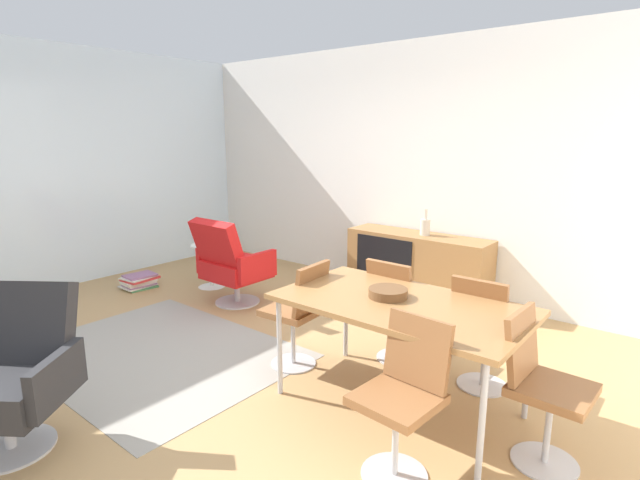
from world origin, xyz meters
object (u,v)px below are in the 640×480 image
(sideboard, at_px, (417,259))
(dining_chair_front_right, at_px, (404,392))
(armchair_black_shell, at_px, (9,370))
(dining_chair_back_right, at_px, (483,328))
(dining_chair_back_left, at_px, (396,306))
(magazine_stack, at_px, (139,281))
(wooden_bowl_on_table, at_px, (388,293))
(dining_chair_far_end, at_px, (541,383))
(dining_table, at_px, (400,308))
(side_table_round, at_px, (211,261))
(lounge_chair_red, at_px, (231,262))
(fruit_bowl, at_px, (209,241))
(dining_chair_near_window, at_px, (299,310))
(vase_cobalt, at_px, (425,226))

(sideboard, xyz_separation_m, dining_chair_front_right, (1.34, -2.64, 0.03))
(armchair_black_shell, bearing_deg, dining_chair_back_right, 51.17)
(dining_chair_front_right, relative_size, dining_chair_back_left, 1.00)
(armchair_black_shell, bearing_deg, magazine_stack, 136.01)
(wooden_bowl_on_table, relative_size, dining_chair_far_end, 0.30)
(dining_table, distance_m, dining_chair_far_end, 0.92)
(armchair_black_shell, xyz_separation_m, side_table_round, (-1.53, 2.66, -0.15))
(magazine_stack, bearing_deg, dining_chair_far_end, -3.68)
(dining_chair_back_right, height_order, lounge_chair_red, lounge_chair_red)
(dining_chair_back_right, height_order, fruit_bowl, dining_chair_back_right)
(armchair_black_shell, bearing_deg, dining_chair_near_window, 70.09)
(sideboard, height_order, dining_chair_back_left, dining_chair_back_left)
(vase_cobalt, bearing_deg, dining_table, -66.41)
(wooden_bowl_on_table, relative_size, dining_chair_near_window, 0.30)
(dining_chair_back_right, bearing_deg, magazine_stack, -176.30)
(side_table_round, bearing_deg, dining_chair_front_right, -22.67)
(dining_chair_back_right, distance_m, lounge_chair_red, 2.75)
(wooden_bowl_on_table, distance_m, dining_chair_near_window, 0.84)
(dining_chair_near_window, bearing_deg, fruit_bowl, 158.35)
(wooden_bowl_on_table, bearing_deg, dining_chair_back_left, 114.30)
(lounge_chair_red, relative_size, magazine_stack, 2.34)
(dining_table, distance_m, dining_chair_front_right, 0.70)
(dining_chair_far_end, xyz_separation_m, armchair_black_shell, (-2.43, -1.79, -0.00))
(sideboard, distance_m, armchair_black_shell, 3.91)
(fruit_bowl, bearing_deg, lounge_chair_red, -20.43)
(dining_chair_back_left, height_order, dining_chair_near_window, same)
(dining_table, relative_size, dining_chair_far_end, 1.87)
(dining_chair_near_window, height_order, dining_chair_far_end, same)
(magazine_stack, bearing_deg, sideboard, 33.39)
(dining_chair_back_right, xyz_separation_m, armchair_black_shell, (-1.89, -2.35, -0.00))
(dining_chair_back_right, distance_m, side_table_round, 3.44)
(dining_table, distance_m, dining_chair_near_window, 0.92)
(dining_chair_far_end, bearing_deg, dining_chair_near_window, 179.91)
(wooden_bowl_on_table, relative_size, dining_chair_front_right, 0.30)
(dining_table, distance_m, armchair_black_shell, 2.37)
(wooden_bowl_on_table, xyz_separation_m, dining_chair_back_right, (0.46, 0.54, -0.30))
(sideboard, relative_size, side_table_round, 3.08)
(dining_table, relative_size, dining_chair_front_right, 1.87)
(dining_chair_near_window, bearing_deg, armchair_black_shell, -109.91)
(dining_chair_back_right, bearing_deg, dining_chair_back_left, -180.00)
(sideboard, xyz_separation_m, vase_cobalt, (0.08, 0.00, 0.38))
(armchair_black_shell, distance_m, fruit_bowl, 3.07)
(dining_chair_back_right, bearing_deg, armchair_black_shell, -128.83)
(lounge_chair_red, bearing_deg, dining_chair_near_window, -22.19)
(dining_chair_back_right, bearing_deg, dining_chair_front_right, -89.82)
(dining_chair_near_window, distance_m, side_table_round, 2.35)
(vase_cobalt, height_order, dining_chair_front_right, vase_cobalt)
(dining_table, relative_size, side_table_round, 3.08)
(vase_cobalt, height_order, armchair_black_shell, vase_cobalt)
(lounge_chair_red, xyz_separation_m, fruit_bowl, (-0.67, 0.25, 0.09))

